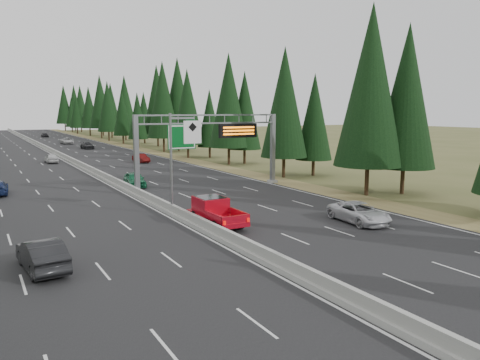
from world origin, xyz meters
The scene contains 15 objects.
road centered at (0.00, 80.00, 0.04)m, with size 32.00×260.00×0.08m, color black.
shoulder_right centered at (17.80, 80.00, 0.03)m, with size 3.60×260.00×0.06m, color olive.
median_barrier centered at (0.00, 80.00, 0.41)m, with size 0.70×260.00×0.85m.
sign_gantry centered at (8.92, 34.88, 5.27)m, with size 16.75×0.98×7.80m.
hov_sign_pole centered at (0.58, 24.97, 4.72)m, with size 2.80×0.50×8.00m.
tree_row_right centered at (21.97, 75.78, 9.71)m, with size 11.42×243.83×18.89m.
silver_minivan centered at (11.02, 15.76, 0.82)m, with size 2.46×5.33×1.48m, color silver.
red_pickup centered at (1.50, 20.70, 1.15)m, with size 2.13×5.96×1.94m.
car_ahead_green centered at (1.61, 40.00, 0.87)m, with size 1.87×4.65×1.59m, color #16633C.
car_ahead_dkred centered at (9.72, 62.85, 0.76)m, with size 1.44×4.14×1.36m, color #4D0B0B.
car_ahead_dkgrey centered at (8.01, 94.39, 0.80)m, with size 2.00×4.93×1.43m, color black.
car_ahead_white centered at (6.87, 112.02, 0.82)m, with size 2.45×5.32×1.48m, color #BBBBBB.
car_ahead_far centered at (6.20, 146.40, 0.79)m, with size 1.67×4.14×1.41m, color black.
car_onc_near centered at (-10.65, 16.21, 0.90)m, with size 1.74×4.99×1.64m, color black.
car_onc_white centered at (-2.74, 69.31, 0.81)m, with size 1.72×4.27×1.45m, color silver.
Camera 1 is at (-13.34, -9.12, 8.28)m, focal length 35.00 mm.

